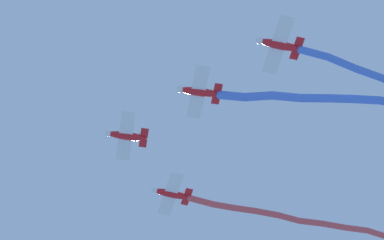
% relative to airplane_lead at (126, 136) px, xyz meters
% --- Properties ---
extents(airplane_lead, '(6.59, 5.06, 1.63)m').
position_rel_airplane_lead_xyz_m(airplane_lead, '(0.00, 0.00, 0.00)').
color(airplane_lead, red).
extents(airplane_left_wing, '(6.60, 5.06, 1.63)m').
position_rel_airplane_lead_xyz_m(airplane_left_wing, '(4.33, 8.81, 0.00)').
color(airplane_left_wing, red).
extents(smoke_trail_left_wing, '(7.54, 23.19, 3.15)m').
position_rel_airplane_lead_xyz_m(smoke_trail_left_wing, '(0.54, 22.21, 1.09)').
color(smoke_trail_left_wing, '#4C75DB').
extents(airplane_right_wing, '(6.48, 5.03, 1.63)m').
position_rel_airplane_lead_xyz_m(airplane_right_wing, '(-9.20, 3.39, 0.30)').
color(airplane_right_wing, red).
extents(smoke_trail_right_wing, '(13.04, 24.82, 3.06)m').
position_rel_airplane_lead_xyz_m(smoke_trail_right_wing, '(-16.37, 17.43, 1.40)').
color(smoke_trail_right_wing, '#DB4C4C').
extents(airplane_slot, '(6.54, 5.05, 1.63)m').
position_rel_airplane_lead_xyz_m(airplane_slot, '(8.68, 17.62, -0.30)').
color(airplane_slot, red).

